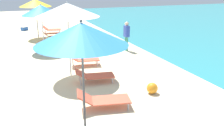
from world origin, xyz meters
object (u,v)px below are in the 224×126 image
at_px(person_walking_mid, 127,33).
at_px(cooler_box, 24,28).
at_px(umbrella_fourth, 81,34).
at_px(lounger_fifth_shoreside, 84,59).
at_px(umbrella_sixth, 41,10).
at_px(beach_ball, 152,88).
at_px(umbrella_fifth, 67,10).
at_px(lounger_fifth_inland, 94,75).
at_px(lounger_sixth_shoreside, 59,40).
at_px(lounger_farthest_inland, 53,36).
at_px(umbrella_farthest, 35,3).
at_px(lounger_fourth_shoreside, 103,99).
at_px(lounger_farthest_shoreside, 52,29).

xyz_separation_m(person_walking_mid, cooler_box, (-5.04, 8.72, -0.83)).
relative_size(umbrella_fourth, lounger_fifth_shoreside, 1.98).
xyz_separation_m(lounger_fifth_shoreside, umbrella_sixth, (-1.36, 3.43, 1.92)).
bearing_deg(beach_ball, person_walking_mid, 74.20).
bearing_deg(umbrella_fifth, lounger_fifth_inland, -55.81).
bearing_deg(umbrella_sixth, lounger_sixth_shoreside, 49.72).
relative_size(umbrella_sixth, lounger_farthest_inland, 1.74).
bearing_deg(lounger_sixth_shoreside, beach_ball, -88.41).
bearing_deg(umbrella_fifth, cooler_box, 96.48).
xyz_separation_m(lounger_fifth_shoreside, umbrella_farthest, (-1.34, 7.14, 2.04)).
bearing_deg(lounger_fifth_inland, umbrella_fourth, -101.19).
bearing_deg(cooler_box, umbrella_fifth, -83.52).
height_order(lounger_fourth_shoreside, lounger_farthest_inland, lounger_farthest_inland).
height_order(lounger_sixth_shoreside, lounger_farthest_shoreside, lounger_farthest_shoreside).
xyz_separation_m(umbrella_fourth, umbrella_farthest, (0.09, 12.51, -0.22)).
height_order(lounger_fourth_shoreside, cooler_box, lounger_fourth_shoreside).
relative_size(lounger_fourth_shoreside, lounger_sixth_shoreside, 1.25).
bearing_deg(beach_ball, lounger_sixth_shoreside, 101.78).
distance_m(umbrella_farthest, cooler_box, 4.00).
height_order(umbrella_fourth, lounger_farthest_shoreside, umbrella_fourth).
xyz_separation_m(umbrella_farthest, lounger_farthest_inland, (0.89, -1.06, -2.11)).
distance_m(lounger_fifth_shoreside, lounger_farthest_inland, 6.10).
xyz_separation_m(lounger_fourth_shoreside, lounger_sixth_shoreside, (0.16, 8.70, -0.01)).
distance_m(beach_ball, cooler_box, 14.54).
bearing_deg(umbrella_fifth, lounger_farthest_shoreside, 86.38).
bearing_deg(lounger_sixth_shoreside, lounger_farthest_inland, 83.47).
bearing_deg(lounger_fourth_shoreside, lounger_sixth_shoreside, 101.11).
bearing_deg(person_walking_mid, cooler_box, -60.47).
xyz_separation_m(umbrella_sixth, cooler_box, (-0.77, 6.94, -2.09)).
height_order(umbrella_sixth, lounger_sixth_shoreside, umbrella_sixth).
bearing_deg(lounger_farthest_shoreside, lounger_fifth_inland, -78.53).
xyz_separation_m(lounger_fifth_inland, lounger_farthest_inland, (-0.30, 8.14, -0.03)).
bearing_deg(lounger_fifth_shoreside, umbrella_fourth, -94.25).
height_order(umbrella_farthest, beach_ball, umbrella_farthest).
relative_size(lounger_fourth_shoreside, umbrella_farthest, 0.63).
bearing_deg(lounger_sixth_shoreside, cooler_box, 96.99).
height_order(lounger_fifth_shoreside, lounger_fifth_inland, lounger_fifth_shoreside).
bearing_deg(beach_ball, umbrella_sixth, 111.03).
distance_m(umbrella_fifth, lounger_farthest_shoreside, 9.75).
xyz_separation_m(umbrella_sixth, umbrella_farthest, (0.03, 3.71, 0.12)).
height_order(umbrella_fourth, cooler_box, umbrella_fourth).
xyz_separation_m(lounger_fifth_inland, cooler_box, (-1.99, 12.43, -0.13)).
distance_m(lounger_farthest_shoreside, person_walking_mid, 7.48).
bearing_deg(umbrella_fifth, lounger_sixth_shoreside, 85.15).
bearing_deg(lounger_fifth_inland, cooler_box, 109.08).
bearing_deg(umbrella_sixth, lounger_fifth_inland, -77.46).
bearing_deg(person_walking_mid, umbrella_fifth, 35.23).
distance_m(umbrella_sixth, lounger_farthest_inland, 3.44).
bearing_deg(cooler_box, umbrella_farthest, -76.20).
xyz_separation_m(lounger_fourth_shoreside, umbrella_sixth, (-0.85, 7.50, 1.96)).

